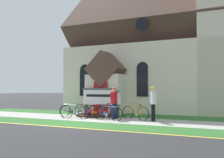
{
  "coord_description": "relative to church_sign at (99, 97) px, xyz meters",
  "views": [
    {
      "loc": [
        6.58,
        -10.9,
        1.65
      ],
      "look_at": [
        -0.22,
        4.05,
        2.28
      ],
      "focal_mm": 41.62,
      "sensor_mm": 36.0,
      "label": 1
    }
  ],
  "objects": [
    {
      "name": "yard_deciduous_tree",
      "position": [
        -3.52,
        4.03,
        2.69
      ],
      "size": [
        3.3,
        3.3,
        5.07
      ],
      "color": "#3D2D1E",
      "rests_on": "ground"
    },
    {
      "name": "bicycle_blue",
      "position": [
        -0.93,
        -1.53,
        -0.76
      ],
      "size": [
        1.71,
        0.21,
        0.79
      ],
      "color": "black",
      "rests_on": "ground"
    },
    {
      "name": "grass_verge",
      "position": [
        2.29,
        -4.07,
        -1.13
      ],
      "size": [
        32.0,
        1.83,
        0.01
      ],
      "primitive_type": "cube",
      "color": "#2D6628",
      "rests_on": "ground"
    },
    {
      "name": "bicycle_white",
      "position": [
        2.93,
        -1.36,
        -0.75
      ],
      "size": [
        1.66,
        0.51,
        0.84
      ],
      "color": "black",
      "rests_on": "ground"
    },
    {
      "name": "bicycle_yellow",
      "position": [
        1.01,
        -1.36,
        -0.74
      ],
      "size": [
        1.67,
        0.7,
        0.85
      ],
      "color": "black",
      "rests_on": "ground"
    },
    {
      "name": "curb_paint_stripe",
      "position": [
        2.29,
        -5.13,
        -1.13
      ],
      "size": [
        28.0,
        0.16,
        0.01
      ],
      "primitive_type": "cube",
      "color": "yellow",
      "rests_on": "ground"
    },
    {
      "name": "flower_bed",
      "position": [
        0.01,
        -0.38,
        -1.05
      ],
      "size": [
        2.42,
        2.42,
        0.34
      ],
      "color": "#382319",
      "rests_on": "ground"
    },
    {
      "name": "ground",
      "position": [
        0.96,
        0.36,
        -1.13
      ],
      "size": [
        140.0,
        140.0,
        0.0
      ],
      "primitive_type": "plane",
      "color": "#2B2B2D"
    },
    {
      "name": "cyclist_in_blue_jersey",
      "position": [
        3.97,
        -1.6,
        -0.08
      ],
      "size": [
        0.41,
        0.72,
        1.77
      ],
      "color": "black",
      "rests_on": "ground"
    },
    {
      "name": "church_sign",
      "position": [
        0.0,
        0.0,
        0.0
      ],
      "size": [
        2.28,
        0.13,
        1.71
      ],
      "color": "#474C56",
      "rests_on": "ground"
    },
    {
      "name": "church_lawn",
      "position": [
        2.29,
        0.65,
        -1.13
      ],
      "size": [
        24.0,
        2.43,
        0.01
      ],
      "primitive_type": "cube",
      "color": "#2D6628",
      "rests_on": "ground"
    },
    {
      "name": "bicycle_green",
      "position": [
        -0.28,
        -2.24,
        -0.75
      ],
      "size": [
        1.77,
        0.38,
        0.83
      ],
      "color": "black",
      "rests_on": "ground"
    },
    {
      "name": "bicycle_black",
      "position": [
        1.69,
        -2.22,
        -0.76
      ],
      "size": [
        1.73,
        0.18,
        0.82
      ],
      "color": "black",
      "rests_on": "ground"
    },
    {
      "name": "sidewalk_slab",
      "position": [
        2.29,
        -1.86,
        -1.13
      ],
      "size": [
        32.0,
        2.59,
        0.01
      ],
      "primitive_type": "cube",
      "color": "#A8A59E",
      "rests_on": "ground"
    },
    {
      "name": "cyclist_in_yellow_jersey",
      "position": [
        1.79,
        -1.17,
        -0.21
      ],
      "size": [
        0.46,
        0.57,
        1.59
      ],
      "color": "#2D2D33",
      "rests_on": "ground"
    },
    {
      "name": "church_building",
      "position": [
        2.68,
        6.41,
        3.57
      ],
      "size": [
        13.08,
        11.59,
        13.97
      ],
      "color": "beige",
      "rests_on": "ground"
    },
    {
      "name": "cyclist_in_red_jersey",
      "position": [
        1.76,
        -1.52,
        -0.11
      ],
      "size": [
        0.28,
        0.74,
        1.73
      ],
      "color": "#191E38",
      "rests_on": "ground"
    }
  ]
}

